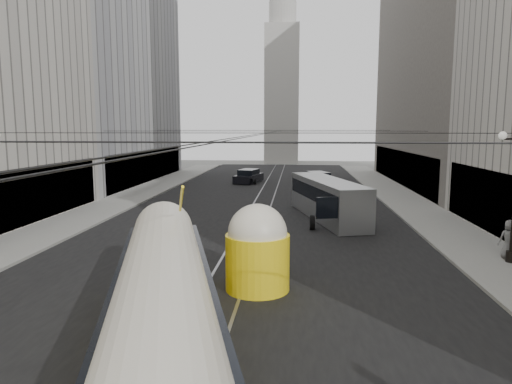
# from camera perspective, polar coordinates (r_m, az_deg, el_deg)

# --- Properties ---
(road) EXTENTS (20.00, 85.00, 0.02)m
(road) POSITION_cam_1_polar(r_m,az_deg,el_deg) (36.32, 0.64, -1.88)
(road) COLOR black
(road) RESTS_ON ground
(sidewalk_left) EXTENTS (4.00, 72.00, 0.15)m
(sidewalk_left) POSITION_cam_1_polar(r_m,az_deg,el_deg) (42.32, -15.39, -0.65)
(sidewalk_left) COLOR gray
(sidewalk_left) RESTS_ON ground
(sidewalk_right) EXTENTS (4.00, 72.00, 0.15)m
(sidewalk_right) POSITION_cam_1_polar(r_m,az_deg,el_deg) (40.71, 18.14, -1.10)
(sidewalk_right) COLOR gray
(sidewalk_right) RESTS_ON ground
(rail_left) EXTENTS (0.12, 85.00, 0.04)m
(rail_left) POSITION_cam_1_polar(r_m,az_deg,el_deg) (36.39, -0.54, -1.86)
(rail_left) COLOR gray
(rail_left) RESTS_ON ground
(rail_right) EXTENTS (0.12, 85.00, 0.04)m
(rail_right) POSITION_cam_1_polar(r_m,az_deg,el_deg) (36.27, 1.82, -1.89)
(rail_right) COLOR gray
(rail_right) RESTS_ON ground
(building_left_far) EXTENTS (12.60, 28.60, 28.60)m
(building_left_far) POSITION_cam_1_polar(r_m,az_deg,el_deg) (56.60, -19.44, 15.76)
(building_left_far) COLOR #999999
(building_left_far) RESTS_ON ground
(building_right_far) EXTENTS (12.60, 32.60, 32.60)m
(building_right_far) POSITION_cam_1_polar(r_m,az_deg,el_deg) (54.92, 24.54, 17.88)
(building_right_far) COLOR #514C47
(building_right_far) RESTS_ON ground
(distant_tower) EXTENTS (6.00, 6.00, 31.36)m
(distant_tower) POSITION_cam_1_polar(r_m,az_deg,el_deg) (83.68, 3.28, 13.98)
(distant_tower) COLOR #B2AFA8
(distant_tower) RESTS_ON ground
(catenary) EXTENTS (25.00, 72.00, 0.23)m
(catenary) POSITION_cam_1_polar(r_m,az_deg,el_deg) (34.77, 0.72, 7.43)
(catenary) COLOR black
(catenary) RESTS_ON ground
(streetcar) EXTENTS (6.13, 15.11, 3.42)m
(streetcar) POSITION_cam_1_polar(r_m,az_deg,el_deg) (12.05, -11.50, -14.37)
(streetcar) COLOR yellow
(streetcar) RESTS_ON ground
(city_bus) EXTENTS (4.98, 11.10, 2.73)m
(city_bus) POSITION_cam_1_polar(r_m,az_deg,el_deg) (31.79, 8.89, -0.67)
(city_bus) COLOR gray
(city_bus) RESTS_ON ground
(sedan_white_far) EXTENTS (3.63, 5.34, 1.56)m
(sedan_white_far) POSITION_cam_1_polar(r_m,az_deg,el_deg) (49.58, 7.75, 1.53)
(sedan_white_far) COLOR silver
(sedan_white_far) RESTS_ON ground
(sedan_dark_far) EXTENTS (3.17, 5.25, 1.55)m
(sedan_dark_far) POSITION_cam_1_polar(r_m,az_deg,el_deg) (52.37, -0.93, 1.94)
(sedan_dark_far) COLOR black
(sedan_dark_far) RESTS_ON ground
(pedestrian_sidewalk_right) EXTENTS (0.95, 0.64, 1.84)m
(pedestrian_sidewalk_right) POSITION_cam_1_polar(r_m,az_deg,el_deg) (24.45, 29.09, -5.20)
(pedestrian_sidewalk_right) COLOR slate
(pedestrian_sidewalk_right) RESTS_ON sidewalk_right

